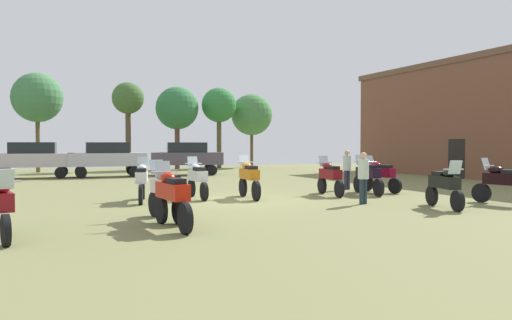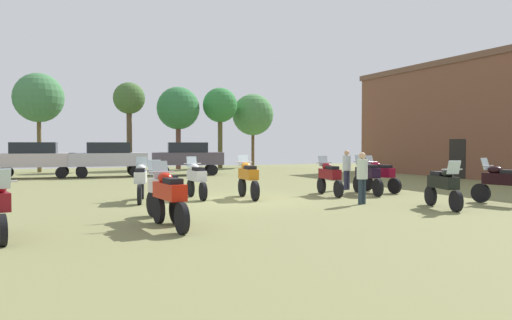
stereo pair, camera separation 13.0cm
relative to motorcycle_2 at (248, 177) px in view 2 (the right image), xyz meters
The scene contains 21 objects.
ground_plane 0.91m from the motorcycle_2, 139.87° to the right, with size 44.00×52.00×0.02m.
motorcycle_2 is the anchor object (origin of this frame).
motorcycle_3 1.81m from the motorcycle_2, 157.58° to the left, with size 0.62×2.08×1.46m.
motorcycle_4 6.42m from the motorcycle_2, 48.90° to the right, with size 0.79×2.05×1.44m.
motorcycle_5 5.66m from the motorcycle_2, ahead, with size 0.66×2.05×1.44m.
motorcycle_6 6.42m from the motorcycle_2, 128.58° to the right, with size 0.62×2.29×1.51m.
motorcycle_7 3.66m from the motorcycle_2, behind, with size 0.77×2.25×1.47m.
motorcycle_8 8.22m from the motorcycle_2, 36.12° to the right, with size 0.76×2.07×1.46m.
motorcycle_10 3.17m from the motorcycle_2, ahead, with size 0.63×2.11×1.45m.
motorcycle_11 5.37m from the motorcycle_2, 135.57° to the right, with size 0.68×2.15×1.50m.
motorcycle_12 4.69m from the motorcycle_2, ahead, with size 0.67×2.24×1.49m.
car_1 13.90m from the motorcycle_2, 83.13° to the left, with size 4.57×2.61×2.00m.
car_2 15.91m from the motorcycle_2, 116.06° to the left, with size 4.46×2.21×2.00m.
car_3 14.20m from the motorcycle_2, 102.42° to the left, with size 4.40×2.05×2.00m.
person_1 4.00m from the motorcycle_2, 48.14° to the right, with size 0.43×0.43×1.64m.
person_2 5.27m from the motorcycle_2, 16.19° to the left, with size 0.41×0.41×1.65m.
tree_1 22.29m from the motorcycle_2, 73.27° to the left, with size 2.71×2.71×6.31m.
tree_2 24.04m from the motorcycle_2, 66.58° to the left, with size 3.39×3.39×6.02m.
tree_4 21.69m from the motorcycle_2, 81.94° to the left, with size 3.24×3.24×6.25m.
tree_5 21.07m from the motorcycle_2, 92.09° to the left, with size 2.28×2.28×6.34m.
tree_6 21.96m from the motorcycle_2, 108.19° to the left, with size 3.30×3.30×6.66m.
Camera 2 is at (-6.26, -15.76, 1.92)m, focal length 35.05 mm.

